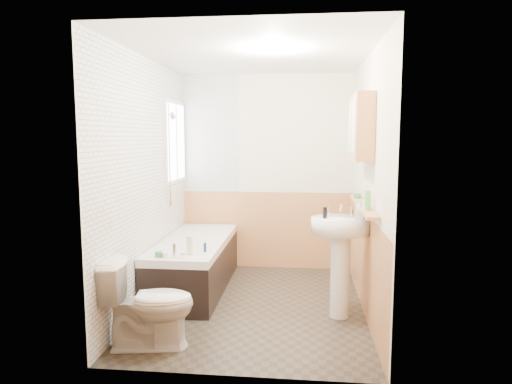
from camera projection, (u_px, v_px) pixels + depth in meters
The scene contains 26 objects.
floor at pixel (254, 305), 4.67m from camera, with size 2.80×2.80×0.00m, color #2C261F.
ceiling at pixel (254, 54), 4.36m from camera, with size 2.80×2.80×0.00m, color white.
wall_back at pixel (266, 173), 5.91m from camera, with size 2.20×0.02×2.50m, color #F5E8CB.
wall_front at pixel (232, 205), 3.12m from camera, with size 2.20×0.02×2.50m, color #F5E8CB.
wall_left at pixel (146, 183), 4.63m from camera, with size 0.02×2.80×2.50m, color #F5E8CB.
wall_right at pixel (369, 185), 4.40m from camera, with size 0.02×2.80×2.50m, color #F5E8CB.
wainscot_right at pixel (364, 261), 4.49m from camera, with size 0.01×2.80×1.00m, color tan.
wainscot_front at pixel (233, 309), 3.24m from camera, with size 2.20×0.01×1.00m, color tan.
wainscot_back at pixel (266, 230), 5.98m from camera, with size 2.20×0.01×1.00m, color tan.
tile_cladding_left at pixel (148, 183), 4.63m from camera, with size 0.01×2.80×2.50m, color white.
tile_return_back at pixel (210, 134), 5.90m from camera, with size 0.75×0.01×1.50m, color white.
window at pixel (176, 142), 5.52m from camera, with size 0.03×0.79×0.99m.
bathtub at pixel (195, 263), 5.16m from camera, with size 0.70×1.80×0.71m.
shower_riser at pixel (170, 144), 5.19m from camera, with size 0.11×0.08×1.25m.
toilet at pixel (149, 304), 3.71m from camera, with size 0.41×0.74×0.72m, color white.
sink at pixel (341, 246), 4.29m from camera, with size 0.56×0.45×1.08m.
pine_shelf at pixel (362, 206), 4.29m from camera, with size 0.10×1.38×0.03m, color tan.
medicine_cabinet at pixel (361, 127), 4.26m from camera, with size 0.17×0.68×0.61m.
foam_can at pixel (368, 200), 3.95m from camera, with size 0.05×0.05×0.17m, color #59C647.
green_bottle at pixel (366, 195), 4.08m from camera, with size 0.05×0.05×0.23m, color silver.
black_jar at pixel (357, 196), 4.72m from camera, with size 0.08×0.08×0.05m, color #388447.
soap_bottle at pixel (360, 215), 4.18m from camera, with size 0.08×0.18×0.08m, color silver.
clear_bottle at pixel (325, 213), 4.21m from camera, with size 0.04×0.04×0.11m, color black.
blue_gel at pixel (190, 246), 4.42m from camera, with size 0.05×0.03×0.19m, color silver.
cream_jar at pixel (159, 254), 4.38m from camera, with size 0.08×0.08×0.05m, color #388447.
orange_bottle at pixel (205, 247), 4.55m from camera, with size 0.03×0.03×0.09m, color navy.
Camera 1 is at (0.48, -4.47, 1.71)m, focal length 32.00 mm.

